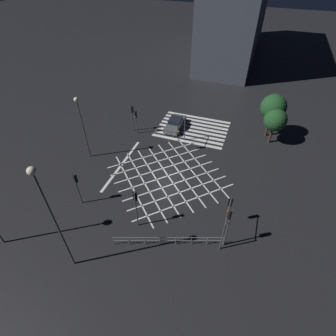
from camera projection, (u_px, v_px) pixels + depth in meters
The scene contains 16 objects.
ground_plane at pixel (168, 176), 28.83m from camera, with size 200.00×200.00×0.00m, color black.
road_markings at pixel (182, 145), 33.13m from camera, with size 14.05×20.46×0.01m.
office_building at pixel (238, 4), 51.64m from camera, with size 10.06×30.98×19.79m.
traffic_light_nw_main at pixel (228, 221), 20.24m from camera, with size 0.39×0.36×4.58m.
traffic_light_median_north at pixel (136, 202), 21.95m from camera, with size 0.36×0.39×4.28m.
traffic_light_ne_cross at pixel (77, 183), 24.20m from camera, with size 0.36×0.39×3.74m.
traffic_light_nw_cross at pixel (228, 214), 21.60m from camera, with size 0.36×3.14×3.45m.
traffic_light_se_main at pixel (133, 113), 33.83m from camera, with size 0.39×0.36×3.71m.
traffic_light_median_south at pixel (181, 129), 31.12m from camera, with size 0.36×2.79×3.57m.
traffic_light_se_cross at pixel (136, 117), 33.42m from camera, with size 0.36×0.39×3.42m.
street_lamp_west at pixel (80, 117), 27.83m from camera, with size 0.51×0.51×7.63m.
street_lamp_far at pixel (47, 204), 16.29m from camera, with size 0.55×0.55×10.31m.
street_tree_near at pixel (275, 120), 31.43m from camera, with size 2.74×2.74×4.64m.
street_tree_far at pixel (274, 107), 32.00m from camera, with size 3.11×3.11×5.72m.
waiting_car at pixel (175, 124), 35.77m from camera, with size 1.89×4.46×1.32m.
pedestrian_railing at pixel (168, 240), 21.96m from camera, with size 8.78×3.15×1.05m.
Camera 1 is at (-7.05, 19.83, 19.73)m, focal length 28.00 mm.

